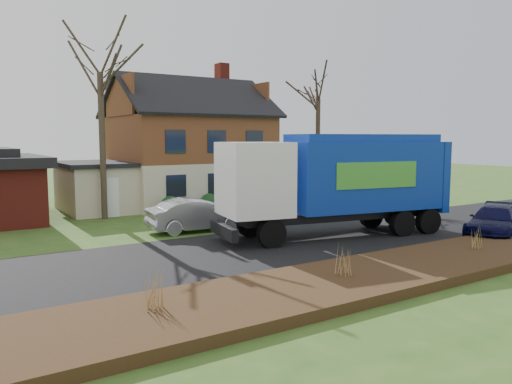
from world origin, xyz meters
TOP-DOWN VIEW (x-y plane):
  - ground at (0.00, 0.00)m, footprint 120.00×120.00m
  - road at (0.00, 0.00)m, footprint 80.00×7.00m
  - mulch_verge at (0.00, -5.30)m, footprint 80.00×3.50m
  - main_house at (1.49, 13.91)m, footprint 12.95×8.95m
  - garbage_truck at (2.67, 0.37)m, footprint 10.50×4.54m
  - silver_sedan at (-1.98, 4.65)m, footprint 4.71×2.00m
  - navy_wagon at (8.07, -3.40)m, footprint 4.88×3.39m
  - tree_front_west at (-4.60, 10.34)m, footprint 3.52×3.52m
  - tree_front_east at (10.45, 11.26)m, footprint 3.53×3.53m
  - tree_back at (2.91, 22.93)m, footprint 3.18×3.18m
  - grass_clump_west at (-7.82, -4.93)m, footprint 0.38×0.31m
  - grass_clump_mid at (-2.23, -5.21)m, footprint 0.32×0.26m
  - grass_clump_east at (4.11, -5.13)m, footprint 0.30×0.25m

SIDE VIEW (x-z plane):
  - ground at x=0.00m, z-range 0.00..0.00m
  - road at x=0.00m, z-range 0.00..0.02m
  - mulch_verge at x=0.00m, z-range 0.00..0.30m
  - navy_wagon at x=8.07m, z-range 0.00..1.31m
  - grass_clump_east at x=4.11m, z-range 0.30..1.06m
  - grass_clump_mid at x=-2.23m, z-range 0.30..1.19m
  - silver_sedan at x=-1.98m, z-range 0.00..1.51m
  - grass_clump_west at x=-7.82m, z-range 0.30..1.29m
  - garbage_truck at x=2.67m, z-range 0.33..4.69m
  - main_house at x=1.49m, z-range -0.60..8.66m
  - tree_front_east at x=10.45m, z-range 3.07..12.88m
  - tree_back at x=2.91m, z-range 3.36..13.44m
  - tree_front_west at x=-4.60m, z-range 3.38..13.83m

